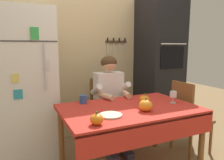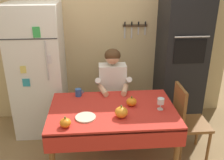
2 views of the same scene
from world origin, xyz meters
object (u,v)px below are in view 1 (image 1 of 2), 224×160
(dining_table, at_px, (130,115))
(pumpkin_large, at_px, (97,119))
(wall_oven, at_px, (159,66))
(chair_behind_person, at_px, (105,108))
(coffee_mug, at_px, (83,99))
(serving_tray, at_px, (111,115))
(pumpkin_medium, at_px, (146,105))
(refrigerator, at_px, (26,85))
(pumpkin_small, at_px, (144,99))
(chair_right_side, at_px, (187,114))
(seated_person, at_px, (111,95))
(wine_glass, at_px, (173,95))

(dining_table, xyz_separation_m, pumpkin_large, (-0.49, -0.31, 0.13))
(wall_oven, height_order, dining_table, wall_oven)
(chair_behind_person, xyz_separation_m, coffee_mug, (-0.44, -0.42, 0.28))
(chair_behind_person, relative_size, serving_tray, 4.36)
(wall_oven, xyz_separation_m, chair_behind_person, (-1.00, -0.13, -0.54))
(wall_oven, height_order, pumpkin_medium, wall_oven)
(refrigerator, bearing_deg, pumpkin_small, -34.65)
(chair_right_side, bearing_deg, pumpkin_medium, -161.25)
(dining_table, xyz_separation_m, pumpkin_small, (0.22, 0.07, 0.13))
(wall_oven, height_order, serving_tray, wall_oven)
(dining_table, height_order, seated_person, seated_person)
(coffee_mug, relative_size, pumpkin_large, 0.93)
(chair_right_side, height_order, pumpkin_large, chair_right_side)
(coffee_mug, xyz_separation_m, wine_glass, (0.92, -0.41, 0.05))
(chair_behind_person, relative_size, wine_glass, 6.93)
(chair_behind_person, bearing_deg, refrigerator, 174.84)
(dining_table, bearing_deg, chair_behind_person, 86.27)
(wine_glass, xyz_separation_m, serving_tray, (-0.82, -0.12, -0.09))
(chair_right_side, bearing_deg, wine_glass, -158.12)
(pumpkin_small, bearing_deg, serving_tray, -155.57)
(seated_person, distance_m, serving_tray, 0.84)
(pumpkin_medium, height_order, pumpkin_small, pumpkin_medium)
(pumpkin_medium, height_order, serving_tray, pumpkin_medium)
(wall_oven, distance_m, serving_tray, 1.75)
(coffee_mug, bearing_deg, wall_oven, 21.01)
(wall_oven, distance_m, chair_right_side, 0.98)
(seated_person, xyz_separation_m, pumpkin_small, (0.17, -0.53, 0.05))
(refrigerator, xyz_separation_m, wall_oven, (2.00, 0.04, 0.15))
(pumpkin_large, bearing_deg, pumpkin_small, 28.46)
(pumpkin_large, relative_size, pumpkin_small, 0.94)
(chair_right_side, relative_size, pumpkin_small, 7.82)
(refrigerator, height_order, chair_right_side, refrigerator)
(chair_behind_person, xyz_separation_m, chair_right_side, (0.85, -0.68, 0.00))
(wall_oven, xyz_separation_m, pumpkin_medium, (-0.97, -1.09, -0.25))
(dining_table, relative_size, wine_glass, 10.43)
(chair_right_side, bearing_deg, refrigerator, 157.40)
(wine_glass, height_order, pumpkin_medium, pumpkin_medium)
(dining_table, distance_m, chair_behind_person, 0.81)
(seated_person, bearing_deg, wine_glass, -53.63)
(seated_person, bearing_deg, pumpkin_small, -72.39)
(chair_right_side, relative_size, serving_tray, 4.36)
(wine_glass, distance_m, pumpkin_large, 1.05)
(refrigerator, xyz_separation_m, dining_table, (0.95, -0.88, -0.24))
(wall_oven, height_order, wine_glass, wall_oven)
(coffee_mug, distance_m, serving_tray, 0.54)
(refrigerator, relative_size, pumpkin_small, 15.13)
(pumpkin_small, height_order, serving_tray, pumpkin_small)
(pumpkin_large, bearing_deg, wine_glass, 14.96)
(chair_right_side, height_order, wine_glass, chair_right_side)
(chair_behind_person, distance_m, coffee_mug, 0.67)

